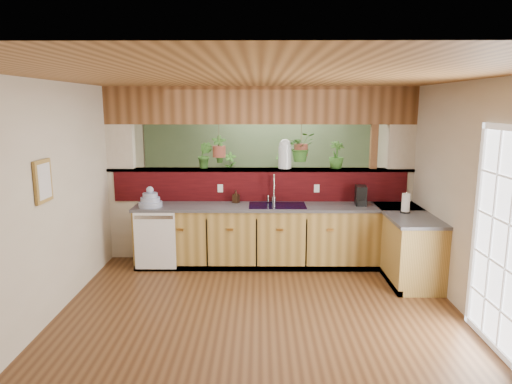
{
  "coord_description": "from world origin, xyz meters",
  "views": [
    {
      "loc": [
        -0.01,
        -5.48,
        2.34
      ],
      "look_at": [
        -0.06,
        0.7,
        1.15
      ],
      "focal_mm": 32.0,
      "sensor_mm": 36.0,
      "label": 1
    }
  ],
  "objects_px": {
    "dish_stack": "(150,200)",
    "paper_towel": "(406,203)",
    "soap_dispenser": "(236,196)",
    "coffee_maker": "(361,196)",
    "faucet": "(274,187)",
    "glass_jar": "(285,154)",
    "shelving_console": "(253,200)"
  },
  "relations": [
    {
      "from": "paper_towel",
      "to": "soap_dispenser",
      "type": "bearing_deg",
      "value": 165.16
    },
    {
      "from": "faucet",
      "to": "paper_towel",
      "type": "height_order",
      "value": "faucet"
    },
    {
      "from": "soap_dispenser",
      "to": "shelving_console",
      "type": "distance_m",
      "value": 2.17
    },
    {
      "from": "coffee_maker",
      "to": "paper_towel",
      "type": "height_order",
      "value": "same"
    },
    {
      "from": "shelving_console",
      "to": "paper_towel",
      "type": "bearing_deg",
      "value": -47.54
    },
    {
      "from": "shelving_console",
      "to": "soap_dispenser",
      "type": "bearing_deg",
      "value": -91.39
    },
    {
      "from": "faucet",
      "to": "glass_jar",
      "type": "relative_size",
      "value": 1.0
    },
    {
      "from": "soap_dispenser",
      "to": "coffee_maker",
      "type": "relative_size",
      "value": 0.68
    },
    {
      "from": "coffee_maker",
      "to": "shelving_console",
      "type": "distance_m",
      "value": 2.8
    },
    {
      "from": "glass_jar",
      "to": "shelving_console",
      "type": "height_order",
      "value": "glass_jar"
    },
    {
      "from": "faucet",
      "to": "glass_jar",
      "type": "xyz_separation_m",
      "value": [
        0.17,
        0.22,
        0.47
      ]
    },
    {
      "from": "dish_stack",
      "to": "soap_dispenser",
      "type": "xyz_separation_m",
      "value": [
        1.21,
        0.28,
        0.0
      ]
    },
    {
      "from": "paper_towel",
      "to": "shelving_console",
      "type": "bearing_deg",
      "value": 127.67
    },
    {
      "from": "dish_stack",
      "to": "soap_dispenser",
      "type": "distance_m",
      "value": 1.24
    },
    {
      "from": "coffee_maker",
      "to": "faucet",
      "type": "bearing_deg",
      "value": -179.78
    },
    {
      "from": "faucet",
      "to": "coffee_maker",
      "type": "relative_size",
      "value": 1.57
    },
    {
      "from": "faucet",
      "to": "glass_jar",
      "type": "bearing_deg",
      "value": 51.37
    },
    {
      "from": "dish_stack",
      "to": "paper_towel",
      "type": "distance_m",
      "value": 3.55
    },
    {
      "from": "coffee_maker",
      "to": "paper_towel",
      "type": "xyz_separation_m",
      "value": [
        0.5,
        -0.47,
        -0.0
      ]
    },
    {
      "from": "dish_stack",
      "to": "paper_towel",
      "type": "xyz_separation_m",
      "value": [
        3.53,
        -0.34,
        0.04
      ]
    },
    {
      "from": "dish_stack",
      "to": "soap_dispenser",
      "type": "relative_size",
      "value": 1.75
    },
    {
      "from": "coffee_maker",
      "to": "shelving_console",
      "type": "bearing_deg",
      "value": 131.33
    },
    {
      "from": "dish_stack",
      "to": "glass_jar",
      "type": "bearing_deg",
      "value": 13.74
    },
    {
      "from": "glass_jar",
      "to": "shelving_console",
      "type": "distance_m",
      "value": 2.26
    },
    {
      "from": "coffee_maker",
      "to": "soap_dispenser",
      "type": "bearing_deg",
      "value": -178.61
    },
    {
      "from": "faucet",
      "to": "paper_towel",
      "type": "xyz_separation_m",
      "value": [
        1.76,
        -0.6,
        -0.11
      ]
    },
    {
      "from": "faucet",
      "to": "dish_stack",
      "type": "distance_m",
      "value": 1.79
    },
    {
      "from": "soap_dispenser",
      "to": "dish_stack",
      "type": "bearing_deg",
      "value": -167.14
    },
    {
      "from": "faucet",
      "to": "shelving_console",
      "type": "height_order",
      "value": "faucet"
    },
    {
      "from": "glass_jar",
      "to": "paper_towel",
      "type": "bearing_deg",
      "value": -27.09
    },
    {
      "from": "dish_stack",
      "to": "soap_dispenser",
      "type": "bearing_deg",
      "value": 12.86
    },
    {
      "from": "soap_dispenser",
      "to": "paper_towel",
      "type": "distance_m",
      "value": 2.4
    }
  ]
}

